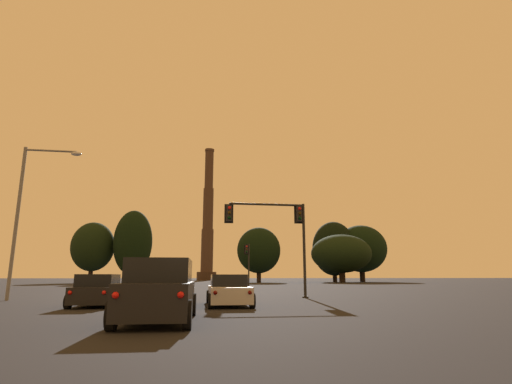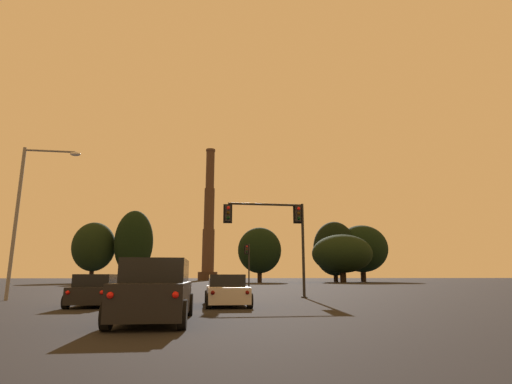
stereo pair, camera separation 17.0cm
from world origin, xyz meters
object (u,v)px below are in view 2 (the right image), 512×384
suv_center_lane_second (156,291)px  traffic_light_overhead_right (277,225)px  hatchback_left_lane_front (97,291)px  sedan_center_lane_front (169,291)px  sedan_right_lane_front (226,291)px  traffic_light_far_right (248,259)px  street_lamp (27,204)px  smokestack (209,227)px

suv_center_lane_second → traffic_light_overhead_right: 14.56m
hatchback_left_lane_front → suv_center_lane_second: suv_center_lane_second is taller
sedan_center_lane_front → traffic_light_overhead_right: size_ratio=0.78×
sedan_right_lane_front → traffic_light_far_right: 30.99m
hatchback_left_lane_front → traffic_light_overhead_right: 11.79m
hatchback_left_lane_front → suv_center_lane_second: 7.75m
traffic_light_overhead_right → traffic_light_far_right: size_ratio=1.14×
hatchback_left_lane_front → street_lamp: size_ratio=0.46×
hatchback_left_lane_front → street_lamp: (-5.57, 5.28, 4.87)m
sedan_center_lane_front → traffic_light_overhead_right: 9.68m
hatchback_left_lane_front → smokestack: (8.84, 119.95, 17.63)m
street_lamp → smokestack: smokestack is taller
traffic_light_overhead_right → smokestack: size_ratio=0.13×
traffic_light_far_right → street_lamp: 29.80m
traffic_light_overhead_right → smokestack: 115.24m
sedan_right_lane_front → sedan_center_lane_front: (-2.67, -0.16, 0.00)m
sedan_right_lane_front → street_lamp: bearing=154.4°
traffic_light_far_right → smokestack: bearing=91.3°
sedan_center_lane_front → smokestack: 121.96m
traffic_light_far_right → traffic_light_overhead_right: bearing=-93.0°
suv_center_lane_second → traffic_light_overhead_right: size_ratio=0.82×
hatchback_left_lane_front → traffic_light_far_right: (10.94, 30.01, 2.84)m
smokestack → traffic_light_far_right: bearing=-88.7°
hatchback_left_lane_front → sedan_center_lane_front: bearing=-8.3°
sedan_right_lane_front → traffic_light_far_right: traffic_light_far_right is taller
hatchback_left_lane_front → traffic_light_far_right: traffic_light_far_right is taller
sedan_right_lane_front → sedan_center_lane_front: size_ratio=1.00×
smokestack → hatchback_left_lane_front: bearing=-94.2°
sedan_right_lane_front → smokestack: size_ratio=0.10×
suv_center_lane_second → traffic_light_overhead_right: (6.36, 12.55, 3.74)m
suv_center_lane_second → traffic_light_far_right: 37.91m
sedan_right_lane_front → traffic_light_overhead_right: size_ratio=0.78×
sedan_right_lane_front → traffic_light_overhead_right: (3.69, 5.97, 3.97)m
sedan_center_lane_front → traffic_light_overhead_right: traffic_light_overhead_right is taller
suv_center_lane_second → smokestack: 128.29m
suv_center_lane_second → smokestack: (5.56, 126.98, 17.39)m
traffic_light_overhead_right → hatchback_left_lane_front: bearing=-150.2°
sedan_center_lane_front → street_lamp: (-8.84, 5.87, 4.86)m
suv_center_lane_second → smokestack: smokestack is taller
suv_center_lane_second → street_lamp: 15.84m
traffic_light_far_right → street_lamp: bearing=-123.7°
sedan_right_lane_front → traffic_light_far_right: (5.00, 30.45, 2.84)m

